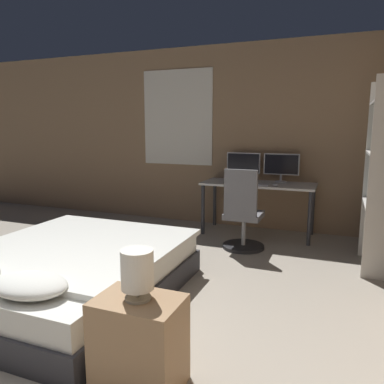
% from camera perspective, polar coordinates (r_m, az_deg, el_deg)
% --- Properties ---
extents(wall_back, '(12.00, 0.08, 2.70)m').
position_cam_1_polar(wall_back, '(5.74, 5.47, 8.34)').
color(wall_back, '#8E7051').
rests_on(wall_back, ground_plane).
extents(bed, '(1.72, 2.04, 0.54)m').
position_cam_1_polar(bed, '(3.56, -17.99, -11.56)').
color(bed, '#2D2D33').
rests_on(bed, ground_plane).
extents(nightstand, '(0.50, 0.35, 0.55)m').
position_cam_1_polar(nightstand, '(2.36, -8.05, -21.83)').
color(nightstand, '#997551').
rests_on(nightstand, ground_plane).
extents(bedside_lamp, '(0.19, 0.19, 0.29)m').
position_cam_1_polar(bedside_lamp, '(2.16, -8.34, -11.76)').
color(bedside_lamp, gray).
rests_on(bedside_lamp, nightstand).
extents(desk, '(1.55, 0.63, 0.74)m').
position_cam_1_polar(desk, '(5.30, 10.06, 0.44)').
color(desk, beige).
rests_on(desk, ground_plane).
extents(monitor_left, '(0.49, 0.16, 0.40)m').
position_cam_1_polar(monitor_left, '(5.52, 7.83, 4.21)').
color(monitor_left, '#B7B7BC').
rests_on(monitor_left, desk).
extents(monitor_right, '(0.49, 0.16, 0.40)m').
position_cam_1_polar(monitor_right, '(5.42, 13.46, 3.93)').
color(monitor_right, '#B7B7BC').
rests_on(monitor_right, desk).
extents(keyboard, '(0.36, 0.13, 0.02)m').
position_cam_1_polar(keyboard, '(5.08, 9.61, 1.14)').
color(keyboard, '#B7B7BC').
rests_on(keyboard, desk).
extents(computer_mouse, '(0.07, 0.05, 0.04)m').
position_cam_1_polar(computer_mouse, '(5.03, 12.59, 1.06)').
color(computer_mouse, '#B7B7BC').
rests_on(computer_mouse, desk).
extents(office_chair, '(0.52, 0.52, 1.01)m').
position_cam_1_polar(office_chair, '(4.66, 7.73, -4.03)').
color(office_chair, black).
rests_on(office_chair, ground_plane).
extents(bookshelf, '(0.31, 0.74, 1.99)m').
position_cam_1_polar(bookshelf, '(4.30, 27.19, 2.93)').
color(bookshelf, beige).
rests_on(bookshelf, ground_plane).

